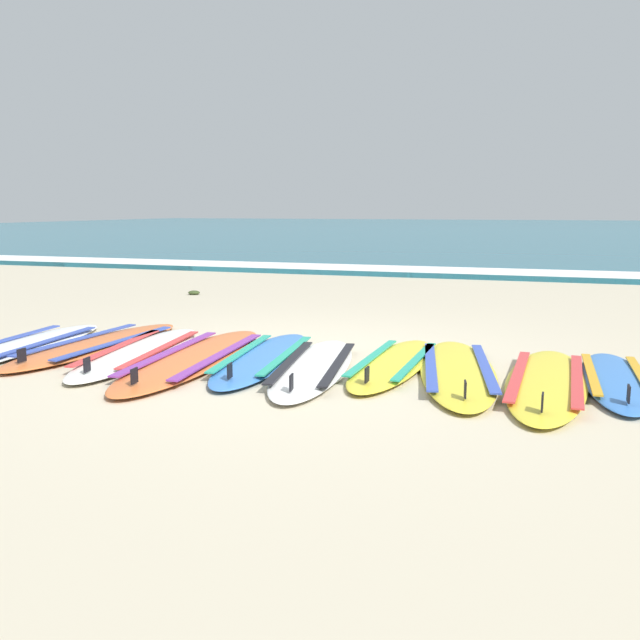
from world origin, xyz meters
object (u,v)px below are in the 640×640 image
(surfboard_4, at_px, (264,358))
(surfboard_9, at_px, (616,380))
(surfboard_2, at_px, (140,352))
(surfboard_3, at_px, (195,358))
(surfboard_8, at_px, (547,382))
(surfboard_0, at_px, (24,346))
(surfboard_6, at_px, (393,363))
(surfboard_5, at_px, (314,367))
(surfboard_1, at_px, (98,344))
(surfboard_7, at_px, (457,370))

(surfboard_4, relative_size, surfboard_9, 1.18)
(surfboard_2, distance_m, surfboard_3, 0.59)
(surfboard_8, bearing_deg, surfboard_0, -178.71)
(surfboard_6, bearing_deg, surfboard_4, -172.92)
(surfboard_5, bearing_deg, surfboard_1, 174.24)
(surfboard_1, relative_size, surfboard_3, 0.91)
(surfboard_0, xyz_separation_m, surfboard_3, (1.76, 0.03, -0.00))
(surfboard_1, bearing_deg, surfboard_3, -11.12)
(surfboard_4, bearing_deg, surfboard_1, 178.66)
(surfboard_1, xyz_separation_m, surfboard_2, (0.55, -0.16, 0.00))
(surfboard_0, height_order, surfboard_2, same)
(surfboard_8, bearing_deg, surfboard_3, -178.49)
(surfboard_0, bearing_deg, surfboard_7, 3.77)
(surfboard_7, xyz_separation_m, surfboard_8, (0.67, -0.16, 0.00))
(surfboard_5, bearing_deg, surfboard_8, 2.39)
(surfboard_2, xyz_separation_m, surfboard_6, (2.23, 0.25, 0.00))
(surfboard_7, bearing_deg, surfboard_9, 3.14)
(surfboard_4, xyz_separation_m, surfboard_6, (1.09, 0.14, 0.00))
(surfboard_6, distance_m, surfboard_7, 0.54)
(surfboard_7, relative_size, surfboard_9, 1.25)
(surfboard_7, bearing_deg, surfboard_6, 170.54)
(surfboard_7, bearing_deg, surfboard_5, -168.29)
(surfboard_3, relative_size, surfboard_8, 1.14)
(surfboard_1, distance_m, surfboard_7, 3.31)
(surfboard_4, bearing_deg, surfboard_7, 1.69)
(surfboard_6, bearing_deg, surfboard_2, -173.51)
(surfboard_1, height_order, surfboard_6, same)
(surfboard_5, bearing_deg, surfboard_9, 7.38)
(surfboard_0, height_order, surfboard_1, same)
(surfboard_5, relative_size, surfboard_8, 0.97)
(surfboard_5, bearing_deg, surfboard_3, -179.96)
(surfboard_2, height_order, surfboard_9, same)
(surfboard_3, bearing_deg, surfboard_8, 1.51)
(surfboard_5, distance_m, surfboard_6, 0.66)
(surfboard_1, bearing_deg, surfboard_6, 1.98)
(surfboard_4, height_order, surfboard_6, same)
(surfboard_4, bearing_deg, surfboard_3, -161.87)
(surfboard_9, bearing_deg, surfboard_1, -179.08)
(surfboard_2, xyz_separation_m, surfboard_5, (1.65, -0.06, 0.00))
(surfboard_2, distance_m, surfboard_9, 3.92)
(surfboard_0, bearing_deg, surfboard_1, 21.96)
(surfboard_5, xyz_separation_m, surfboard_8, (1.78, 0.07, -0.00))
(surfboard_3, bearing_deg, surfboard_2, 173.63)
(surfboard_3, height_order, surfboard_7, same)
(surfboard_3, height_order, surfboard_9, same)
(surfboard_1, distance_m, surfboard_9, 4.47)
(surfboard_8, distance_m, surfboard_9, 0.53)
(surfboard_1, distance_m, surfboard_6, 2.79)
(surfboard_0, bearing_deg, surfboard_9, 3.63)
(surfboard_1, xyz_separation_m, surfboard_6, (2.79, 0.10, 0.00))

